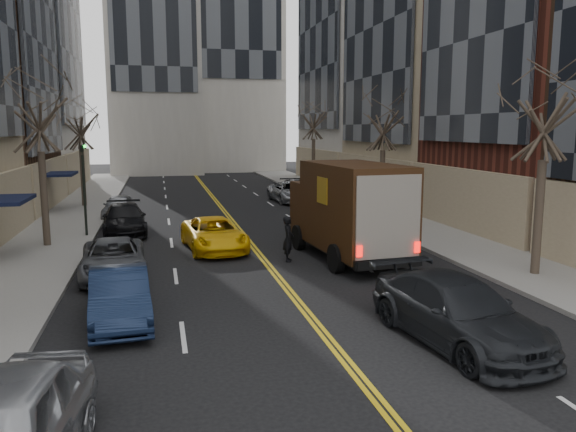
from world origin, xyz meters
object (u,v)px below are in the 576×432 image
(pedestrian, at_px, (288,239))
(taxi, at_px, (214,234))
(ups_truck, at_px, (349,211))
(observer_sedan, at_px, (457,311))

(pedestrian, bearing_deg, taxi, 57.06)
(ups_truck, relative_size, observer_sedan, 1.27)
(observer_sedan, xyz_separation_m, pedestrian, (-2.07, 9.19, 0.10))
(ups_truck, height_order, pedestrian, ups_truck)
(ups_truck, bearing_deg, pedestrian, 171.45)
(taxi, bearing_deg, pedestrian, -51.60)
(ups_truck, bearing_deg, observer_sedan, -97.00)
(taxi, bearing_deg, ups_truck, -35.38)
(ups_truck, xyz_separation_m, pedestrian, (-2.41, 0.16, -1.04))
(ups_truck, height_order, taxi, ups_truck)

